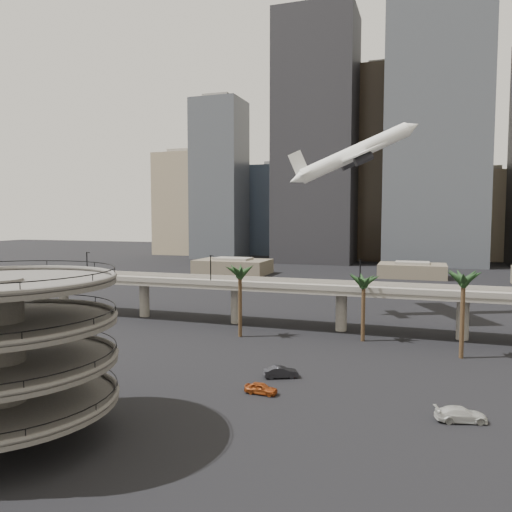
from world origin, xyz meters
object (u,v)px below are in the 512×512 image
(car_b, at_px, (281,372))
(car_a, at_px, (261,388))
(airborne_jet, at_px, (354,154))
(overpass, at_px, (287,291))
(parking_ramp, at_px, (1,343))
(car_c, at_px, (461,414))

(car_b, bearing_deg, car_a, 149.13)
(airborne_jet, distance_m, car_a, 65.45)
(overpass, bearing_deg, airborne_jet, 56.80)
(car_a, xyz_separation_m, car_b, (0.65, 6.90, 0.08))
(car_a, distance_m, car_b, 6.93)
(parking_ramp, relative_size, car_a, 5.32)
(overpass, xyz_separation_m, airborne_jet, (10.82, 16.53, 28.85))
(parking_ramp, xyz_separation_m, airborne_jet, (23.82, 75.53, 26.36))
(car_b, xyz_separation_m, car_c, (22.61, -7.97, 0.00))
(car_b, bearing_deg, overpass, -11.72)
(parking_ramp, relative_size, airborne_jet, 0.77)
(car_a, relative_size, car_c, 0.76)
(airborne_jet, relative_size, car_a, 6.94)
(parking_ramp, height_order, car_b, parking_ramp)
(car_c, bearing_deg, parking_ramp, 99.57)
(overpass, distance_m, airborne_jet, 34.97)
(car_c, bearing_deg, airborne_jet, 4.46)
(airborne_jet, xyz_separation_m, car_c, (19.50, -55.95, -35.39))
(car_a, bearing_deg, car_c, -90.26)
(car_c, bearing_deg, car_a, 72.59)
(overpass, relative_size, car_c, 23.69)
(parking_ramp, relative_size, car_c, 4.05)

